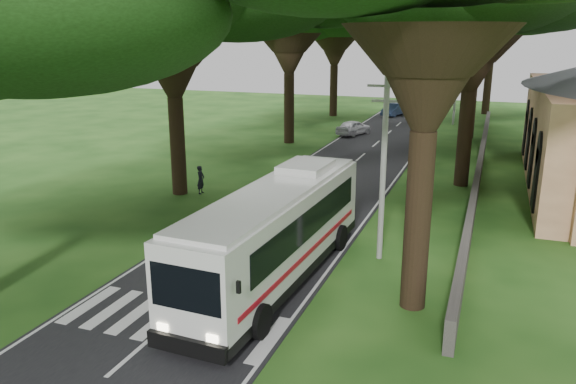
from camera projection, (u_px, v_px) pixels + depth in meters
ground at (200, 296)px, 20.86m from camera, size 140.00×140.00×0.00m
road at (358, 160)px, 43.43m from camera, size 8.00×120.00×0.04m
crosswalk at (172, 321)px, 19.05m from camera, size 8.00×3.00×0.01m
property_wall at (480, 164)px, 39.36m from camera, size 0.35×50.00×1.20m
pole_near at (383, 164)px, 23.31m from camera, size 1.60×0.24×8.00m
pole_mid at (436, 108)px, 41.36m from camera, size 1.60×0.24×8.00m
pole_far at (456, 85)px, 59.42m from camera, size 1.60×0.24×8.00m
tree_l_far at (335, 11)px, 63.79m from camera, size 15.29×15.29×15.28m
tree_r_midb at (480, 2)px, 49.38m from camera, size 15.21×15.21×15.43m
tree_r_far at (496, 2)px, 65.05m from camera, size 16.11×16.11×16.54m
coach_bus at (277, 231)px, 21.79m from camera, size 3.46×12.88×3.76m
distant_car_a at (353, 127)px, 53.90m from camera, size 2.96×4.52×1.43m
distant_car_b at (394, 110)px, 66.68m from camera, size 2.67×4.57×1.42m
distant_car_c at (438, 98)px, 78.20m from camera, size 2.52×5.37×1.52m
pedestrian at (201, 180)px, 34.10m from camera, size 0.44×0.65×1.73m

